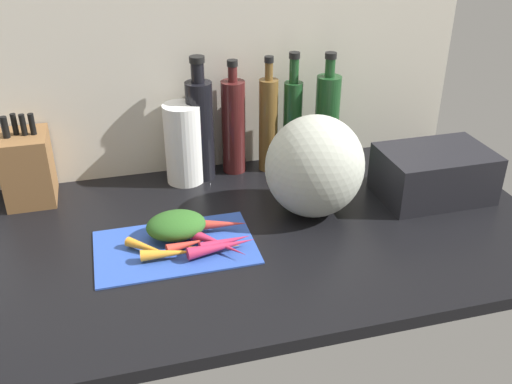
% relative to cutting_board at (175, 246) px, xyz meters
% --- Properties ---
extents(ground_plane, '(1.70, 0.80, 0.03)m').
position_rel_cutting_board_xyz_m(ground_plane, '(0.06, 0.04, -0.02)').
color(ground_plane, black).
extents(wall_back, '(1.70, 0.03, 0.60)m').
position_rel_cutting_board_xyz_m(wall_back, '(0.06, 0.42, 0.30)').
color(wall_back, beige).
rests_on(wall_back, ground_plane).
extents(cutting_board, '(0.37, 0.23, 0.01)m').
position_rel_cutting_board_xyz_m(cutting_board, '(0.00, 0.00, 0.00)').
color(cutting_board, '#2D51B7').
rests_on(cutting_board, ground_plane).
extents(carrot_0, '(0.11, 0.10, 0.02)m').
position_rel_cutting_board_xyz_m(carrot_0, '(-0.06, -0.02, 0.02)').
color(carrot_0, orange).
rests_on(carrot_0, cutting_board).
extents(carrot_1, '(0.13, 0.04, 0.03)m').
position_rel_cutting_board_xyz_m(carrot_1, '(-0.02, -0.05, 0.02)').
color(carrot_1, orange).
rests_on(carrot_1, cutting_board).
extents(carrot_2, '(0.11, 0.11, 0.03)m').
position_rel_cutting_board_xyz_m(carrot_2, '(0.07, -0.01, 0.02)').
color(carrot_2, '#B2264C').
rests_on(carrot_2, cutting_board).
extents(carrot_3, '(0.10, 0.04, 0.02)m').
position_rel_cutting_board_xyz_m(carrot_3, '(0.03, -0.02, 0.02)').
color(carrot_3, red).
rests_on(carrot_3, cutting_board).
extents(carrot_4, '(0.16, 0.05, 0.03)m').
position_rel_cutting_board_xyz_m(carrot_4, '(0.10, -0.06, 0.02)').
color(carrot_4, '#B2264C').
rests_on(carrot_4, cutting_board).
extents(carrot_5, '(0.13, 0.05, 0.03)m').
position_rel_cutting_board_xyz_m(carrot_5, '(0.11, -0.04, 0.02)').
color(carrot_5, '#B2264C').
rests_on(carrot_5, cutting_board).
extents(carrot_6, '(0.13, 0.15, 0.03)m').
position_rel_cutting_board_xyz_m(carrot_6, '(0.09, -0.03, 0.02)').
color(carrot_6, '#B2264C').
rests_on(carrot_6, cutting_board).
extents(carrot_7, '(0.14, 0.06, 0.03)m').
position_rel_cutting_board_xyz_m(carrot_7, '(0.11, 0.03, 0.02)').
color(carrot_7, red).
rests_on(carrot_7, cutting_board).
extents(carrot_8, '(0.12, 0.03, 0.02)m').
position_rel_cutting_board_xyz_m(carrot_8, '(0.08, -0.05, 0.01)').
color(carrot_8, orange).
rests_on(carrot_8, cutting_board).
extents(carrot_greens_pile, '(0.14, 0.11, 0.06)m').
position_rel_cutting_board_xyz_m(carrot_greens_pile, '(0.01, 0.04, 0.03)').
color(carrot_greens_pile, '#2D6023').
rests_on(carrot_greens_pile, cutting_board).
extents(winter_squash, '(0.25, 0.23, 0.26)m').
position_rel_cutting_board_xyz_m(winter_squash, '(0.36, 0.07, 0.13)').
color(winter_squash, '#B2B7A8').
rests_on(winter_squash, ground_plane).
extents(knife_block, '(0.12, 0.14, 0.24)m').
position_rel_cutting_board_xyz_m(knife_block, '(-0.33, 0.33, 0.09)').
color(knife_block, brown).
rests_on(knife_block, ground_plane).
extents(paper_towel_roll, '(0.10, 0.10, 0.22)m').
position_rel_cutting_board_xyz_m(paper_towel_roll, '(0.08, 0.33, 0.11)').
color(paper_towel_roll, white).
rests_on(paper_towel_roll, ground_plane).
extents(bottle_0, '(0.07, 0.07, 0.35)m').
position_rel_cutting_board_xyz_m(bottle_0, '(0.13, 0.34, 0.15)').
color(bottle_0, black).
rests_on(bottle_0, ground_plane).
extents(bottle_1, '(0.07, 0.07, 0.33)m').
position_rel_cutting_board_xyz_m(bottle_1, '(0.23, 0.36, 0.14)').
color(bottle_1, '#471919').
rests_on(bottle_1, ground_plane).
extents(bottle_2, '(0.05, 0.05, 0.33)m').
position_rel_cutting_board_xyz_m(bottle_2, '(0.32, 0.35, 0.14)').
color(bottle_2, brown).
rests_on(bottle_2, ground_plane).
extents(bottle_3, '(0.05, 0.05, 0.34)m').
position_rel_cutting_board_xyz_m(bottle_3, '(0.39, 0.34, 0.14)').
color(bottle_3, '#19421E').
rests_on(bottle_3, ground_plane).
extents(bottle_4, '(0.07, 0.07, 0.34)m').
position_rel_cutting_board_xyz_m(bottle_4, '(0.49, 0.31, 0.14)').
color(bottle_4, '#19421E').
rests_on(bottle_4, ground_plane).
extents(dish_rack, '(0.29, 0.19, 0.13)m').
position_rel_cutting_board_xyz_m(dish_rack, '(0.70, 0.07, 0.06)').
color(dish_rack, black).
rests_on(dish_rack, ground_plane).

